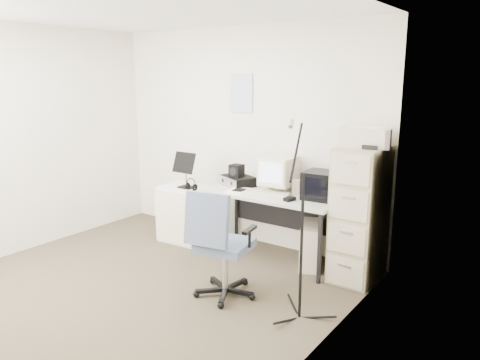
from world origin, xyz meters
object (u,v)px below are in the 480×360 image
Objects in this scene: filing_cabinet at (360,214)px; side_cart at (186,213)px; office_chair at (225,243)px; desk at (273,225)px.

side_cart is (-2.09, -0.16, -0.31)m from filing_cabinet.
side_cart is (-1.26, 0.88, -0.16)m from office_chair.
side_cart is at bearing 134.65° from office_chair.
office_chair reaches higher than side_cart.
desk is 1.52× the size of office_chair.
filing_cabinet reaches higher than office_chair.
desk reaches higher than side_cart.
desk is 1.15m from side_cart.
desk is at bearing 2.58° from side_cart.
filing_cabinet is at bearing 1.81° from desk.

